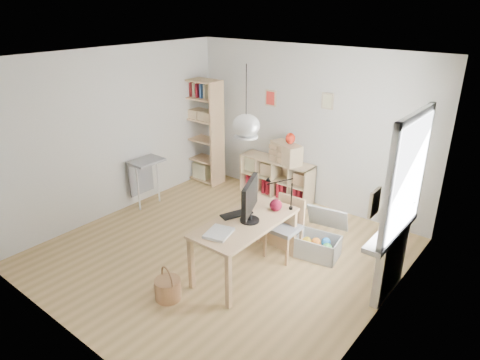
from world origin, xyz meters
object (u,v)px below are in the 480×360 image
Objects in this scene: cube_shelf at (276,181)px; monitor at (250,199)px; chair at (286,223)px; tall_bookshelf at (202,127)px; storage_chest at (320,241)px; drawer_chest at (286,153)px; desk at (245,228)px.

monitor is at bearing -64.23° from cube_shelf.
tall_bookshelf is at bearing 154.81° from chair.
cube_shelf reaches higher than storage_chest.
cube_shelf is 1.77m from tall_bookshelf.
drawer_chest is at bearing 7.71° from tall_bookshelf.
monitor is at bearing -47.33° from drawer_chest.
desk reaches higher than cube_shelf.
tall_bookshelf reaches higher than monitor.
cube_shelf is 1.97m from chair.
chair is (1.20, -1.55, 0.19)m from cube_shelf.
tall_bookshelf is 1.80m from drawer_chest.
tall_bookshelf is at bearing 120.11° from monitor.
cube_shelf is 0.63m from drawer_chest.
drawer_chest reaches higher than desk.
chair is at bearing 53.62° from monitor.
drawer_chest is at bearing 110.40° from desk.
storage_chest is (0.38, 0.30, -0.28)m from chair.
storage_chest is at bearing -20.15° from drawer_chest.
cube_shelf is at bearing 132.40° from storage_chest.
drawer_chest reaches higher than storage_chest.
chair is 1.42× the size of drawer_chest.
desk is at bearing -129.36° from storage_chest.
monitor is at bearing -103.14° from chair.
tall_bookshelf is 3.32× the size of drawer_chest.
drawer_chest is (-0.85, 2.15, -0.17)m from monitor.
storage_chest is at bearing 37.60° from chair.
monitor reaches higher than cube_shelf.
drawer_chest is at bearing 122.87° from chair.
cube_shelf is 2.55m from monitor.
desk is 0.72m from chair.
desk is 2.51× the size of monitor.
cube_shelf is 2.34× the size of monitor.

